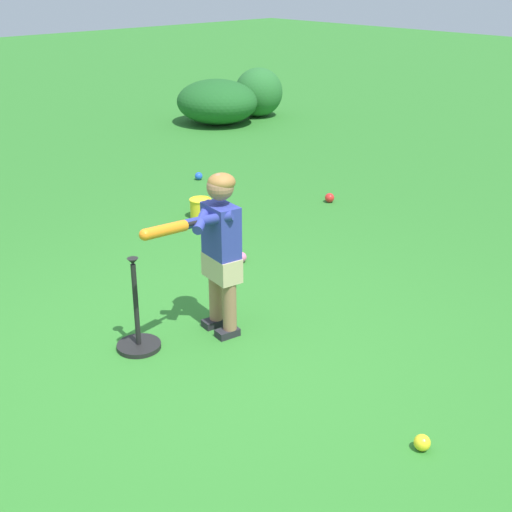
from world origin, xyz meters
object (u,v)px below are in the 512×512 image
object	(u,v)px
child_batter	(218,241)
play_ball_far_left	(241,257)
play_ball_midfield	(330,198)
batting_tee	(138,333)
play_ball_near_batter	(199,176)
toy_bucket	(201,208)
play_ball_far_right	(422,443)

from	to	relation	value
child_batter	play_ball_far_left	bearing A→B (deg)	131.03
play_ball_midfield	batting_tee	size ratio (longest dim) A/B	0.16
play_ball_near_batter	toy_bucket	xyz separation A→B (m)	(1.00, -0.78, 0.06)
play_ball_near_batter	play_ball_far_left	world-z (taller)	play_ball_far_left
play_ball_far_left	play_ball_far_right	bearing A→B (deg)	-21.30
child_batter	toy_bucket	bearing A→B (deg)	144.24
play_ball_midfield	play_ball_far_left	world-z (taller)	play_ball_midfield
batting_tee	play_ball_far_right	bearing A→B (deg)	14.35
play_ball_midfield	play_ball_far_right	distance (m)	3.93
child_batter	play_ball_far_left	world-z (taller)	child_batter
toy_bucket	play_ball_far_left	bearing A→B (deg)	-22.38
play_ball_far_right	batting_tee	distance (m)	1.87
batting_tee	play_ball_midfield	bearing A→B (deg)	109.84
play_ball_near_batter	toy_bucket	size ratio (longest dim) A/B	0.40
play_ball_far_right	play_ball_near_batter	bearing A→B (deg)	154.28
play_ball_near_batter	play_ball_far_left	distance (m)	2.40
child_batter	toy_bucket	world-z (taller)	child_batter
play_ball_midfield	play_ball_far_right	size ratio (longest dim) A/B	1.12
child_batter	batting_tee	xyz separation A→B (m)	(-0.19, -0.51, -0.55)
child_batter	play_ball_near_batter	xyz separation A→B (m)	(-2.84, 2.10, -0.61)
play_ball_near_batter	toy_bucket	distance (m)	1.26
play_ball_far_right	toy_bucket	size ratio (longest dim) A/B	0.40
play_ball_far_left	batting_tee	size ratio (longest dim) A/B	0.14
play_ball_midfield	play_ball_near_batter	xyz separation A→B (m)	(-1.54, -0.47, -0.01)
play_ball_far_left	batting_tee	distance (m)	1.51
play_ball_midfield	play_ball_far_left	distance (m)	1.77
play_ball_midfield	play_ball_far_left	xyz separation A→B (m)	(0.53, -1.69, -0.00)
batting_tee	toy_bucket	size ratio (longest dim) A/B	2.87
play_ball_midfield	toy_bucket	xyz separation A→B (m)	(-0.54, -1.25, 0.05)
play_ball_midfield	batting_tee	distance (m)	3.28
child_batter	toy_bucket	xyz separation A→B (m)	(-1.84, 1.33, -0.55)
toy_bucket	play_ball_midfield	bearing A→B (deg)	66.67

